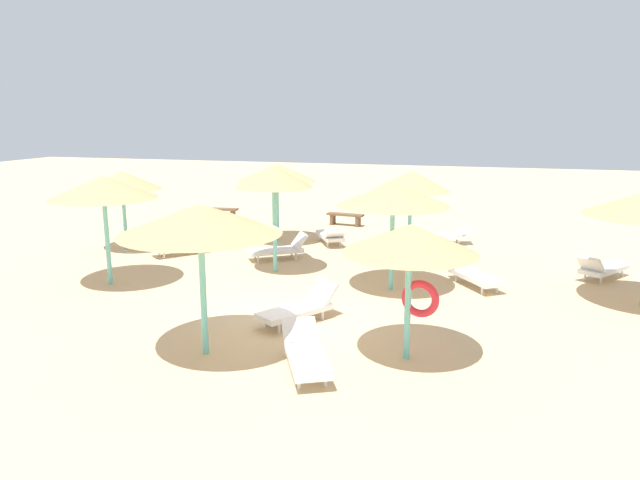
# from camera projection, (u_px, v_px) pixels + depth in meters

# --- Properties ---
(ground_plane) EXTENTS (80.00, 80.00, 0.00)m
(ground_plane) POSITION_uv_depth(u_px,v_px,m) (283.00, 322.00, 12.66)
(ground_plane) COLOR #D1B284
(parasol_0) EXTENTS (2.21, 2.21, 3.04)m
(parasol_0) POSITION_uv_depth(u_px,v_px,m) (274.00, 177.00, 16.11)
(parasol_0) COLOR #6BC6BC
(parasol_0) RESTS_ON ground
(parasol_1) EXTENTS (2.43, 2.43, 2.75)m
(parasol_1) POSITION_uv_depth(u_px,v_px,m) (411.00, 181.00, 17.85)
(parasol_1) COLOR #6BC6BC
(parasol_1) RESTS_ON ground
(parasol_2) EXTENTS (2.53, 2.53, 2.62)m
(parasol_2) POSITION_uv_depth(u_px,v_px,m) (122.00, 180.00, 18.96)
(parasol_2) COLOR #6BC6BC
(parasol_2) RESTS_ON ground
(parasol_4) EXTENTS (2.75, 2.75, 2.77)m
(parasol_4) POSITION_uv_depth(u_px,v_px,m) (277.00, 173.00, 20.06)
(parasol_4) COLOR #6BC6BC
(parasol_4) RESTS_ON ground
(parasol_5) EXTENTS (2.44, 2.44, 2.54)m
(parasol_5) POSITION_uv_depth(u_px,v_px,m) (410.00, 241.00, 10.30)
(parasol_5) COLOR #6BC6BC
(parasol_5) RESTS_ON ground
(parasol_6) EXTENTS (2.84, 2.84, 2.77)m
(parasol_6) POSITION_uv_depth(u_px,v_px,m) (393.00, 195.00, 14.43)
(parasol_6) COLOR #6BC6BC
(parasol_6) RESTS_ON ground
(parasol_7) EXTENTS (2.99, 2.99, 2.87)m
(parasol_7) POSITION_uv_depth(u_px,v_px,m) (200.00, 219.00, 10.44)
(parasol_7) COLOR #6BC6BC
(parasol_7) RESTS_ON ground
(parasol_8) EXTENTS (2.76, 2.76, 2.90)m
(parasol_8) POSITION_uv_depth(u_px,v_px,m) (103.00, 187.00, 14.91)
(parasol_8) COLOR #6BC6BC
(parasol_8) RESTS_ON ground
(lounger_0) EXTENTS (1.88, 1.60, 0.80)m
(lounger_0) POSITION_uv_depth(u_px,v_px,m) (279.00, 249.00, 18.04)
(lounger_0) COLOR white
(lounger_0) RESTS_ON ground
(lounger_1) EXTENTS (2.00, 0.98, 0.61)m
(lounger_1) POSITION_uv_depth(u_px,v_px,m) (444.00, 235.00, 20.19)
(lounger_1) COLOR white
(lounger_1) RESTS_ON ground
(lounger_2) EXTENTS (1.70, 1.85, 0.75)m
(lounger_2) POSITION_uv_depth(u_px,v_px,m) (175.00, 246.00, 18.51)
(lounger_2) COLOR white
(lounger_2) RESTS_ON ground
(lounger_3) EXTENTS (1.62, 1.88, 0.77)m
(lounger_3) POSITION_uv_depth(u_px,v_px,m) (602.00, 268.00, 15.82)
(lounger_3) COLOR white
(lounger_3) RESTS_ON ground
(lounger_4) EXTENTS (1.48, 1.98, 0.66)m
(lounger_4) POSITION_uv_depth(u_px,v_px,m) (331.00, 235.00, 20.11)
(lounger_4) COLOR white
(lounger_4) RESTS_ON ground
(lounger_5) EXTENTS (1.41, 1.99, 0.66)m
(lounger_5) POSITION_uv_depth(u_px,v_px,m) (305.00, 353.00, 10.24)
(lounger_5) COLOR white
(lounger_5) RESTS_ON ground
(lounger_6) EXTENTS (1.60, 1.90, 0.75)m
(lounger_6) POSITION_uv_depth(u_px,v_px,m) (473.00, 274.00, 15.25)
(lounger_6) COLOR white
(lounger_6) RESTS_ON ground
(lounger_7) EXTENTS (1.56, 1.91, 0.78)m
(lounger_7) POSITION_uv_depth(u_px,v_px,m) (300.00, 308.00, 12.59)
(lounger_7) COLOR white
(lounger_7) RESTS_ON ground
(bench_0) EXTENTS (1.54, 0.57, 0.49)m
(bench_0) POSITION_uv_depth(u_px,v_px,m) (221.00, 212.00, 24.81)
(bench_0) COLOR brown
(bench_0) RESTS_ON ground
(bench_1) EXTENTS (1.54, 0.60, 0.49)m
(bench_1) POSITION_uv_depth(u_px,v_px,m) (345.00, 217.00, 23.48)
(bench_1) COLOR brown
(bench_1) RESTS_ON ground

